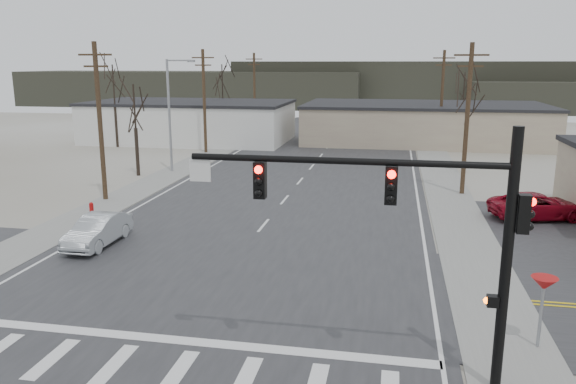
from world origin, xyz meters
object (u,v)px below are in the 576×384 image
at_px(sedan_crossing, 98,230).
at_px(car_far_b, 342,118).
at_px(fire_hydrant, 92,209).
at_px(car_far_a, 392,135).
at_px(traffic_signal_mast, 432,222).
at_px(car_parked_red, 538,206).

bearing_deg(sedan_crossing, car_far_b, 84.43).
bearing_deg(fire_hydrant, car_far_b, 80.52).
bearing_deg(fire_hydrant, car_far_a, 64.37).
bearing_deg(traffic_signal_mast, car_far_a, 91.54).
relative_size(car_far_b, car_parked_red, 0.70).
distance_m(fire_hydrant, car_parked_red, 25.56).
bearing_deg(car_far_b, car_parked_red, -70.68).
distance_m(sedan_crossing, car_far_a, 42.03).
height_order(car_far_b, car_parked_red, car_parked_red).
bearing_deg(traffic_signal_mast, fire_hydrant, 141.87).
height_order(car_far_a, car_parked_red, car_far_a).
relative_size(car_far_a, car_far_b, 1.52).
xyz_separation_m(fire_hydrant, car_far_b, (9.22, 55.21, 0.23)).
distance_m(fire_hydrant, sedan_crossing, 5.68).
xyz_separation_m(fire_hydrant, sedan_crossing, (3.07, -4.77, 0.33)).
bearing_deg(sedan_crossing, car_parked_red, 22.49).
height_order(traffic_signal_mast, car_far_b, traffic_signal_mast).
xyz_separation_m(fire_hydrant, car_parked_red, (25.20, 4.26, 0.32)).
xyz_separation_m(traffic_signal_mast, fire_hydrant, (-18.09, 14.20, -4.22)).
xyz_separation_m(sedan_crossing, car_far_b, (6.15, 59.98, -0.10)).
xyz_separation_m(car_far_a, car_far_b, (-7.55, 20.25, -0.19)).
height_order(sedan_crossing, car_far_a, car_far_a).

